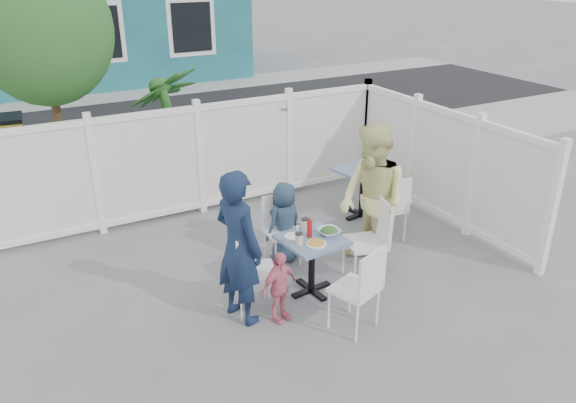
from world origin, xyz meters
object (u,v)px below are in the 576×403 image
chair_left (247,265)px  toddler (279,287)px  man (239,247)px  chair_near (362,284)px  woman (372,202)px  main_table (312,251)px  chair_right (372,235)px  chair_back (280,224)px  spare_table (363,180)px  boy (284,222)px  utility_cabinet (3,165)px

chair_left → toddler: chair_left is taller
toddler → man: bearing=126.7°
chair_near → woman: size_ratio=0.52×
main_table → chair_right: chair_right is taller
chair_right → chair_back: (-0.72, 0.90, -0.08)m
spare_table → main_table: bearing=-140.3°
woman → boy: woman is taller
chair_near → toddler: chair_near is taller
chair_near → man: (-0.96, 0.78, 0.28)m
chair_near → chair_left: bearing=114.2°
utility_cabinet → woman: bearing=-43.4°
boy → toddler: size_ratio=1.29×
chair_back → woman: size_ratio=0.47×
chair_left → main_table: bearing=106.9°
utility_cabinet → main_table: 5.07m
main_table → chair_back: (0.03, 0.81, -0.03)m
chair_left → boy: bearing=150.2°
chair_right → chair_near: size_ratio=1.07×
main_table → woman: 0.93m
chair_left → chair_near: (0.84, -0.86, -0.01)m
chair_left → man: (-0.12, -0.08, 0.27)m
boy → spare_table: bearing=-173.8°
chair_left → toddler: 0.41m
utility_cabinet → spare_table: utility_cabinet is taller
utility_cabinet → woman: woman is taller
chair_left → woman: 1.66m
man → woman: (1.74, 0.14, 0.08)m
main_table → man: (-0.89, -0.06, 0.30)m
chair_right → chair_back: size_ratio=1.17×
boy → woman: bearing=122.8°
utility_cabinet → toddler: bearing=-58.4°
main_table → boy: boy is taller
spare_table → toddler: bearing=-143.0°
chair_left → chair_back: 1.13m
chair_near → woman: woman is taller
main_table → chair_near: bearing=-85.8°
utility_cabinet → woman: (3.64, -4.15, 0.25)m
woman → toddler: bearing=-71.9°
chair_right → toddler: chair_right is taller
utility_cabinet → boy: bearing=-44.7°
woman → utility_cabinet: bearing=-135.7°
chair_left → woman: (1.62, 0.06, 0.35)m
chair_back → chair_near: bearing=94.2°
utility_cabinet → boy: utility_cabinet is taller
chair_right → woman: size_ratio=0.55×
chair_right → utility_cabinet: bearing=54.0°
chair_left → chair_right: size_ratio=0.95×
chair_near → chair_right: bearing=27.8°
chair_near → man: size_ratio=0.57×
main_table → chair_near: size_ratio=0.75×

